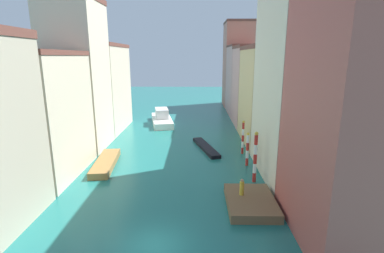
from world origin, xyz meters
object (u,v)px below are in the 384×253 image
mooring_pole_0 (255,157)px  mooring_pole_3 (243,137)px  mooring_pole_2 (247,149)px  motorboat_0 (106,163)px  gondola_black (206,147)px  waterfront_dock (251,202)px  mooring_pole_1 (255,155)px  person_on_dock (242,187)px  vaporetto_white (162,119)px

mooring_pole_0 → mooring_pole_3: mooring_pole_0 is taller
mooring_pole_2 → motorboat_0: (-15.90, -0.42, -1.62)m
gondola_black → mooring_pole_0: bearing=-66.7°
waterfront_dock → mooring_pole_3: 13.50m
mooring_pole_0 → mooring_pole_2: (0.03, 4.41, -0.63)m
waterfront_dock → mooring_pole_1: size_ratio=1.44×
motorboat_0 → mooring_pole_0: bearing=-14.1°
waterfront_dock → person_on_dock: person_on_dock is taller
person_on_dock → vaporetto_white: (-10.16, 29.35, -0.43)m
mooring_pole_2 → person_on_dock: bearing=-102.5°
waterfront_dock → gondola_black: (-3.24, 15.08, -0.13)m
mooring_pole_0 → mooring_pole_1: size_ratio=1.33×
mooring_pole_3 → motorboat_0: 16.75m
mooring_pole_1 → mooring_pole_2: mooring_pole_2 is taller
person_on_dock → mooring_pole_0: 4.75m
mooring_pole_0 → mooring_pole_1: bearing=78.7°
vaporetto_white → gondola_black: size_ratio=1.31×
waterfront_dock → mooring_pole_2: 9.40m
waterfront_dock → mooring_pole_0: 5.41m
waterfront_dock → vaporetto_white: 31.84m
waterfront_dock → mooring_pole_1: bearing=76.9°
mooring_pole_0 → mooring_pole_3: 8.55m
mooring_pole_0 → mooring_pole_1: (0.49, 2.45, -0.65)m
mooring_pole_3 → vaporetto_white: 20.64m
person_on_dock → gondola_black: (-2.56, 14.49, -1.15)m
person_on_dock → waterfront_dock: bearing=-40.8°
mooring_pole_3 → vaporetto_white: (-12.18, 16.63, -1.24)m
mooring_pole_2 → gondola_black: mooring_pole_2 is taller
motorboat_0 → mooring_pole_1: bearing=-5.4°
mooring_pole_1 → gondola_black: size_ratio=0.46×
mooring_pole_0 → gondola_black: mooring_pole_0 is taller
mooring_pole_2 → mooring_pole_3: size_ratio=0.90×
gondola_black → waterfront_dock: bearing=-77.9°
gondola_black → motorboat_0: size_ratio=1.02×
mooring_pole_1 → mooring_pole_3: 6.10m
waterfront_dock → person_on_dock: size_ratio=3.88×
waterfront_dock → mooring_pole_3: bearing=84.2°
person_on_dock → gondola_black: 14.76m
person_on_dock → vaporetto_white: bearing=109.1°
gondola_black → motorboat_0: 13.07m
waterfront_dock → motorboat_0: size_ratio=0.68×
mooring_pole_0 → person_on_dock: bearing=-114.1°
mooring_pole_0 → motorboat_0: (-15.87, 4.00, -2.25)m
person_on_dock → gondola_black: person_on_dock is taller
mooring_pole_2 → vaporetto_white: mooring_pole_2 is taller
mooring_pole_1 → vaporetto_white: (-12.52, 22.71, -1.01)m
mooring_pole_3 → motorboat_0: size_ratio=0.53×
mooring_pole_0 → vaporetto_white: (-12.03, 25.16, -1.66)m
mooring_pole_0 → mooring_pole_2: 4.46m
mooring_pole_1 → motorboat_0: 16.51m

